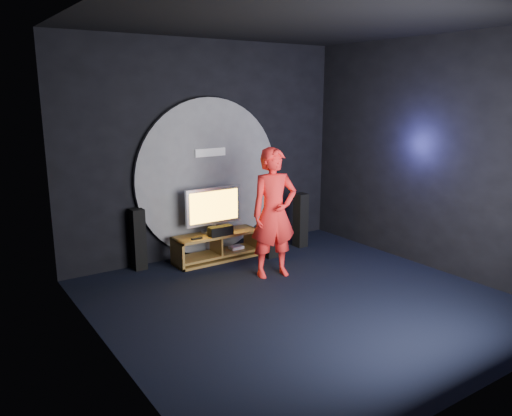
{
  "coord_description": "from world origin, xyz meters",
  "views": [
    {
      "loc": [
        -3.91,
        -4.74,
        2.68
      ],
      "look_at": [
        -0.01,
        1.05,
        1.05
      ],
      "focal_mm": 35.0,
      "sensor_mm": 36.0,
      "label": 1
    }
  ],
  "objects": [
    {
      "name": "tower_speaker_left",
      "position": [
        -1.31,
        2.35,
        0.48
      ],
      "size": [
        0.19,
        0.21,
        0.95
      ],
      "primitive_type": "cube",
      "color": "black",
      "rests_on": "ground"
    },
    {
      "name": "floor",
      "position": [
        0.0,
        0.0,
        0.0
      ],
      "size": [
        5.0,
        5.0,
        0.0
      ],
      "primitive_type": "plane",
      "color": "black",
      "rests_on": "ground"
    },
    {
      "name": "center_speaker",
      "position": [
        -0.11,
        1.9,
        0.53
      ],
      "size": [
        0.4,
        0.15,
        0.15
      ],
      "primitive_type": "cube",
      "color": "black",
      "rests_on": "media_console"
    },
    {
      "name": "subwoofer",
      "position": [
        0.74,
        1.71,
        0.15
      ],
      "size": [
        0.27,
        0.27,
        0.29
      ],
      "primitive_type": "cube",
      "color": "black",
      "rests_on": "ground"
    },
    {
      "name": "media_console",
      "position": [
        -0.1,
        2.05,
        0.19
      ],
      "size": [
        1.43,
        0.45,
        0.45
      ],
      "color": "olive",
      "rests_on": "ground"
    },
    {
      "name": "front_wall",
      "position": [
        0.0,
        -2.5,
        1.75
      ],
      "size": [
        5.0,
        0.04,
        3.5
      ],
      "primitive_type": "cube",
      "color": "black",
      "rests_on": "ground"
    },
    {
      "name": "tv",
      "position": [
        -0.11,
        2.12,
        0.86
      ],
      "size": [
        0.97,
        0.22,
        0.74
      ],
      "color": "silver",
      "rests_on": "media_console"
    },
    {
      "name": "wall_disc_panel",
      "position": [
        0.0,
        2.44,
        1.3
      ],
      "size": [
        2.6,
        0.11,
        2.6
      ],
      "color": "#515156",
      "rests_on": "ground"
    },
    {
      "name": "back_wall",
      "position": [
        0.0,
        2.5,
        1.75
      ],
      "size": [
        5.0,
        0.04,
        3.5
      ],
      "primitive_type": "cube",
      "color": "black",
      "rests_on": "ground"
    },
    {
      "name": "player",
      "position": [
        0.25,
        0.97,
        0.96
      ],
      "size": [
        0.78,
        0.6,
        1.91
      ],
      "primitive_type": "imported",
      "rotation": [
        0.0,
        0.0,
        -0.23
      ],
      "color": "red",
      "rests_on": "ground"
    },
    {
      "name": "remote",
      "position": [
        -0.52,
        1.93,
        0.46
      ],
      "size": [
        0.18,
        0.05,
        0.02
      ],
      "primitive_type": "cube",
      "color": "black",
      "rests_on": "media_console"
    },
    {
      "name": "left_wall",
      "position": [
        -2.5,
        0.0,
        1.75
      ],
      "size": [
        0.04,
        5.0,
        3.5
      ],
      "primitive_type": "cube",
      "color": "black",
      "rests_on": "ground"
    },
    {
      "name": "right_wall",
      "position": [
        2.5,
        0.0,
        1.75
      ],
      "size": [
        0.04,
        5.0,
        3.5
      ],
      "primitive_type": "cube",
      "color": "black",
      "rests_on": "ground"
    },
    {
      "name": "ceiling",
      "position": [
        0.0,
        0.0,
        3.5
      ],
      "size": [
        5.0,
        5.0,
        0.01
      ],
      "primitive_type": "cube",
      "color": "black",
      "rests_on": "back_wall"
    },
    {
      "name": "tower_speaker_right",
      "position": [
        1.49,
        1.87,
        0.48
      ],
      "size": [
        0.19,
        0.21,
        0.95
      ],
      "primitive_type": "cube",
      "color": "black",
      "rests_on": "ground"
    }
  ]
}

